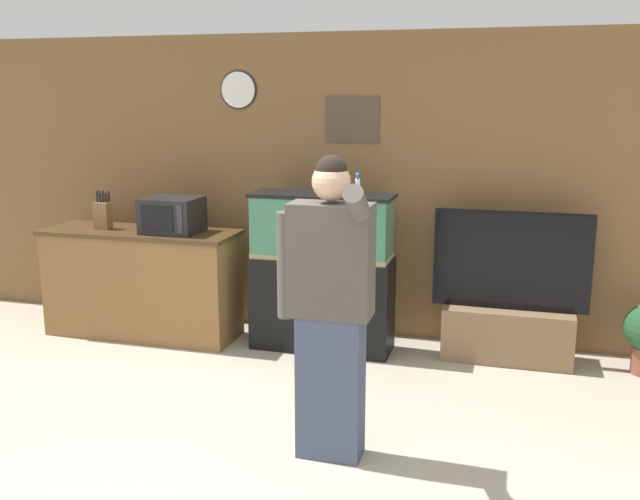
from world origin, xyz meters
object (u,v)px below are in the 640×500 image
counter_island (143,283)px  person_standing (329,305)px  aquarium_on_stand (322,272)px  knife_block (103,215)px  microwave (172,215)px  tv_on_stand (508,317)px

counter_island → person_standing: (2.14, -1.65, 0.45)m
counter_island → aquarium_on_stand: size_ratio=1.31×
counter_island → knife_block: knife_block is taller
person_standing → knife_block: bearing=146.6°
counter_island → aquarium_on_stand: bearing=2.9°
counter_island → aquarium_on_stand: 1.63m
knife_block → person_standing: person_standing is taller
counter_island → aquarium_on_stand: aquarium_on_stand is taller
person_standing → microwave: bearing=137.8°
counter_island → person_standing: bearing=-37.7°
counter_island → tv_on_stand: (3.11, 0.23, -0.12)m
aquarium_on_stand → person_standing: 1.83m
microwave → aquarium_on_stand: aquarium_on_stand is taller
knife_block → aquarium_on_stand: bearing=2.9°
tv_on_stand → microwave: bearing=-175.2°
microwave → person_standing: bearing=-42.2°
microwave → person_standing: (1.82, -1.65, -0.17)m
microwave → aquarium_on_stand: size_ratio=0.36×
counter_island → person_standing: size_ratio=0.97×
tv_on_stand → knife_block: bearing=-175.9°
tv_on_stand → person_standing: bearing=-117.3°
counter_island → person_standing: 2.74m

